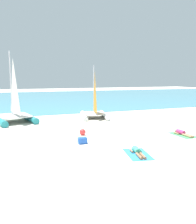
# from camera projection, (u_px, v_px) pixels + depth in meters

# --- Properties ---
(ground_plane) EXTENTS (120.00, 120.00, 0.00)m
(ground_plane) POSITION_uv_depth(u_px,v_px,m) (82.00, 119.00, 21.61)
(ground_plane) COLOR silver
(ocean_water) EXTENTS (120.00, 40.00, 0.05)m
(ocean_water) POSITION_uv_depth(u_px,v_px,m) (47.00, 98.00, 42.91)
(ocean_water) COLOR #4C9EB7
(ocean_water) RESTS_ON ground
(sailboat_teal) EXTENTS (3.92, 5.18, 6.04)m
(sailboat_teal) POSITION_uv_depth(u_px,v_px,m) (14.00, 112.00, 19.86)
(sailboat_teal) COLOR teal
(sailboat_teal) RESTS_ON ground
(sailboat_white) EXTENTS (3.17, 4.21, 4.94)m
(sailboat_white) POSITION_uv_depth(u_px,v_px,m) (94.00, 110.00, 21.90)
(sailboat_white) COLOR white
(sailboat_white) RESTS_ON ground
(towel_left) EXTENTS (1.47, 2.09, 0.01)m
(towel_left) POSITION_uv_depth(u_px,v_px,m) (138.00, 154.00, 11.55)
(towel_left) COLOR #338CD8
(towel_left) RESTS_ON ground
(sunbather_left) EXTENTS (0.71, 1.56, 0.30)m
(sunbather_left) POSITION_uv_depth(u_px,v_px,m) (137.00, 151.00, 11.59)
(sunbather_left) COLOR #3FB28C
(sunbather_left) RESTS_ON towel_left
(towel_right) EXTENTS (1.16, 1.93, 0.01)m
(towel_right) POSITION_uv_depth(u_px,v_px,m) (183.00, 135.00, 15.41)
(towel_right) COLOR #4CB266
(towel_right) RESTS_ON ground
(sunbather_right) EXTENTS (0.55, 1.56, 0.30)m
(sunbather_right) POSITION_uv_depth(u_px,v_px,m) (182.00, 133.00, 15.45)
(sunbather_right) COLOR #D83372
(sunbather_right) RESTS_ON towel_right
(beach_ball) EXTENTS (0.42, 0.42, 0.42)m
(beach_ball) POSITION_uv_depth(u_px,v_px,m) (83.00, 132.00, 15.38)
(beach_ball) COLOR red
(beach_ball) RESTS_ON ground
(cooler_box) EXTENTS (0.50, 0.36, 0.36)m
(cooler_box) POSITION_uv_depth(u_px,v_px,m) (82.00, 141.00, 13.40)
(cooler_box) COLOR blue
(cooler_box) RESTS_ON ground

